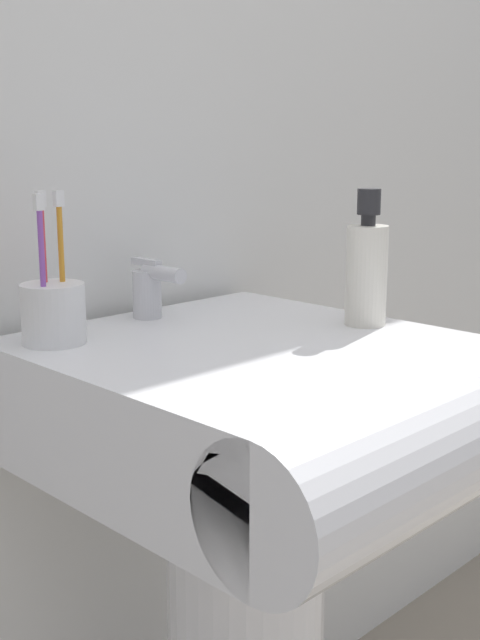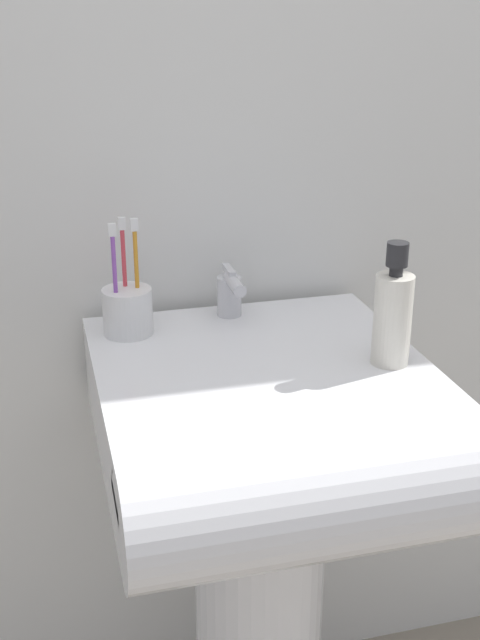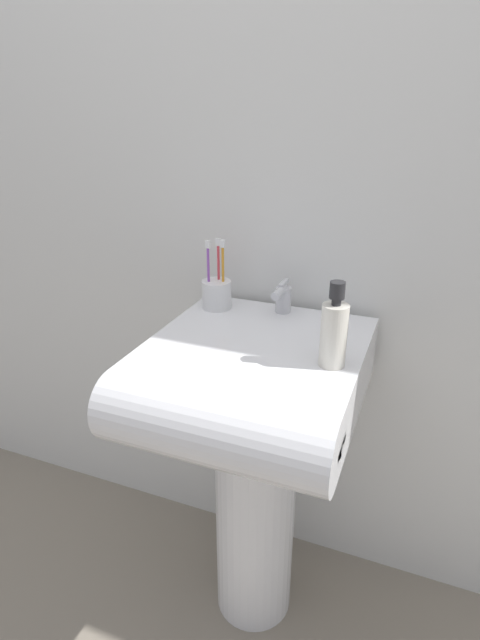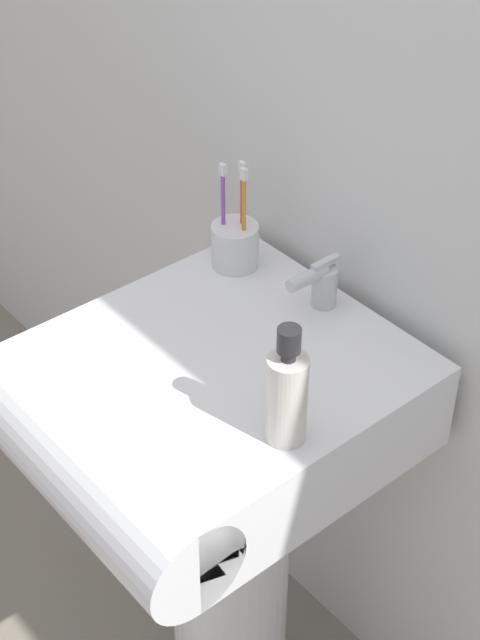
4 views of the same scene
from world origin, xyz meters
name	(u,v)px [view 2 (image 2 of 4)]	position (x,y,z in m)	size (l,w,h in m)	color
wall_back	(215,114)	(0.00, 0.30, 1.20)	(5.00, 0.05, 2.40)	silver
sink_pedestal	(258,628)	(0.00, 0.00, 0.36)	(0.22, 0.22, 0.71)	white
sink_basin	(272,427)	(0.00, -0.06, 0.79)	(0.50, 0.58, 0.16)	white
faucet	(231,293)	(0.00, 0.19, 0.91)	(0.04, 0.10, 0.09)	silver
toothbrush_cup	(128,309)	(-0.18, 0.17, 0.91)	(0.08, 0.08, 0.19)	white
soap_bottle	(393,315)	(0.19, -0.05, 0.95)	(0.06, 0.06, 0.19)	silver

